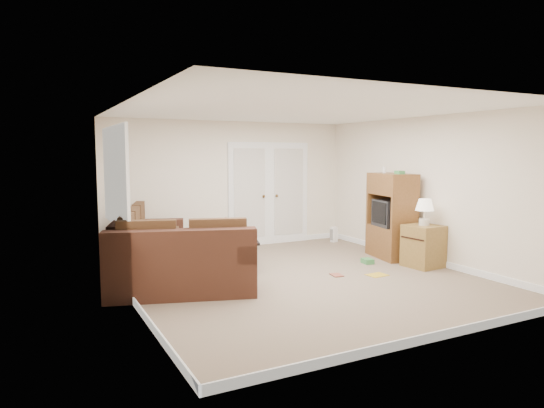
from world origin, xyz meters
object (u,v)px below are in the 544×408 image
coffee_table (232,250)px  sectional_sofa (163,256)px  side_cabinet (423,242)px  tv_armoire (391,215)px

coffee_table → sectional_sofa: bearing=-147.6°
coffee_table → side_cabinet: (2.80, -1.48, 0.13)m
coffee_table → tv_armoire: tv_armoire is taller
coffee_table → tv_armoire: bearing=2.8°
tv_armoire → coffee_table: bearing=177.0°
sectional_sofa → coffee_table: (1.25, 0.36, -0.08)m
coffee_table → side_cabinet: size_ratio=1.20×
coffee_table → tv_armoire: (2.79, -0.67, 0.49)m
sectional_sofa → side_cabinet: size_ratio=3.00×
sectional_sofa → side_cabinet: 4.20m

